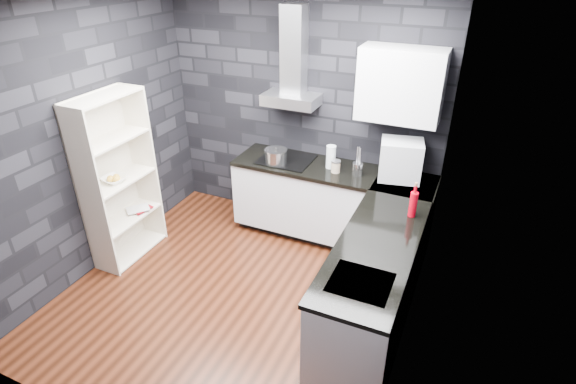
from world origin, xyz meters
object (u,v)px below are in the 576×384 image
Objects in this scene: storage_jar at (336,167)px; appliance_garage at (400,160)px; glass_vase at (331,157)px; utensil_crock at (357,169)px; pot at (276,157)px; red_bottle at (413,204)px; fruit_bowl at (114,179)px; bookshelf at (119,180)px.

appliance_garage reaches higher than storage_jar.
glass_vase is at bearing 168.47° from appliance_garage.
appliance_garage reaches higher than utensil_crock.
storage_jar is at bearing -174.86° from utensil_crock.
pot is at bearing -174.23° from utensil_crock.
utensil_crock is (0.90, 0.09, -0.01)m from pot.
appliance_garage is at bearing 111.49° from red_bottle.
pot is 0.90m from utensil_crock.
fruit_bowl is at bearing -140.55° from pot.
glass_vase is 2.15× the size of storage_jar.
red_bottle is at bearing 11.36° from fruit_bowl.
red_bottle is at bearing -17.52° from pot.
storage_jar is (0.67, 0.07, -0.02)m from pot.
glass_vase is at bearing 136.11° from storage_jar.
storage_jar is 0.07× the size of bookshelf.
glass_vase is 2.23m from bookshelf.
bookshelf reaches higher than utensil_crock.
utensil_crock is at bearing 5.77° from pot.
bookshelf is at bearing -148.08° from glass_vase.
fruit_bowl is at bearing -96.73° from bookshelf.
fruit_bowl is (-2.88, -0.58, -0.08)m from red_bottle.
appliance_garage is at bearing 6.76° from pot.
storage_jar is at bearing 147.95° from red_bottle.
red_bottle is 2.94m from fruit_bowl.
appliance_garage reaches higher than red_bottle.
bookshelf is (-2.21, -1.12, -0.07)m from utensil_crock.
red_bottle is (0.91, -0.57, 0.06)m from storage_jar.
fruit_bowl is (-1.31, -1.08, -0.05)m from pot.
pot is 0.67m from storage_jar.
bookshelf reaches higher than fruit_bowl.
pot is at bearing -165.30° from glass_vase.
storage_jar is 0.29× the size of appliance_garage.
pot is at bearing 162.48° from red_bottle.
fruit_bowl is at bearing -168.64° from red_bottle.
bookshelf is at bearing -169.62° from red_bottle.
appliance_garage is (0.42, 0.07, 0.16)m from utensil_crock.
bookshelf is at bearing 90.00° from fruit_bowl.
fruit_bowl is (-1.89, -1.23, -0.09)m from glass_vase.
glass_vase reaches higher than fruit_bowl.
appliance_garage is 0.71m from red_bottle.
bookshelf is 7.64× the size of fruit_bowl.
appliance_garage is 2.89m from bookshelf.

